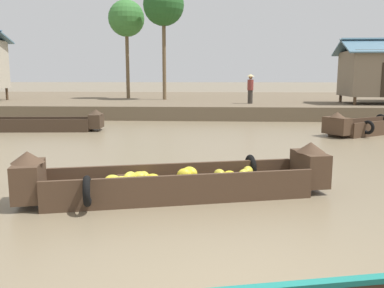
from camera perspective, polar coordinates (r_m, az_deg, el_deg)
The scene contains 9 objects.
ground_plane at distance 13.51m, azimuth 4.57°, elevation -0.14°, with size 300.00×300.00×0.00m, color #7A6B51.
riverbank_strip at distance 30.58m, azimuth 3.97°, elevation 5.86°, with size 160.00×20.00×0.72m, color brown.
banana_boat at distance 7.65m, azimuth -1.93°, elevation -5.13°, with size 5.79×2.52×0.97m.
fishing_skiff_distant at distance 17.88m, azimuth 24.13°, elevation 2.42°, with size 4.69×3.67×0.94m.
cargo_boat_upstream at distance 18.15m, azimuth -20.41°, elevation 2.66°, with size 5.25×1.48×0.89m.
stilt_house_mid_left at distance 25.30m, azimuth 24.61°, elevation 9.08°, with size 4.36×3.44×3.61m.
palm_tree_mid at distance 29.32m, azimuth -9.14°, elevation 16.83°, with size 2.45×2.45×6.64m.
palm_tree_far at distance 27.70m, azimuth -3.99°, elevation 18.69°, with size 2.64×2.64×7.37m.
vendor_person at distance 23.46m, azimuth 8.15°, elevation 7.87°, with size 0.44×0.44×1.66m.
Camera 1 is at (-0.28, -3.33, 2.23)m, focal length 38.21 mm.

